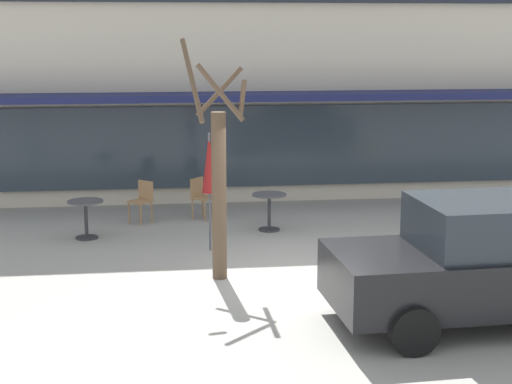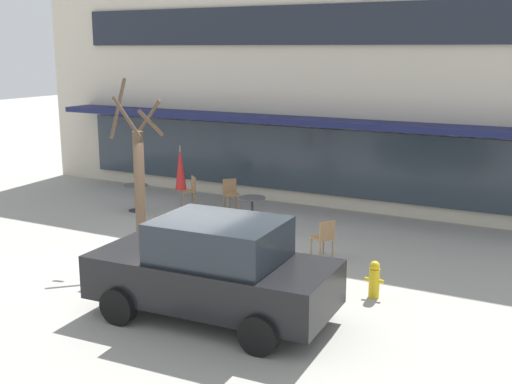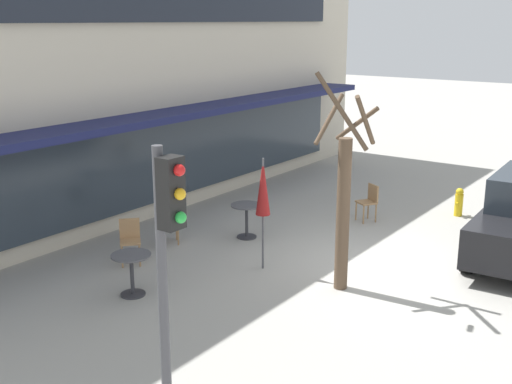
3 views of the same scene
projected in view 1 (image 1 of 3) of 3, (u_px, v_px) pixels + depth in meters
The scene contains 10 objects.
ground_plane at pixel (302, 279), 12.90m from camera, with size 80.00×80.00×0.00m, color #9E9B93.
building_facade at pixel (240, 46), 21.86m from camera, with size 19.01×9.10×7.20m.
cafe_table_near_wall at pixel (269, 206), 15.94m from camera, with size 0.70×0.70×0.76m.
cafe_table_streetside at pixel (86, 213), 15.31m from camera, with size 0.70×0.70×0.76m.
patio_umbrella_green_folded at pixel (209, 164), 14.26m from camera, with size 0.28×0.28×2.20m.
cafe_chair_0 at pixel (201, 195), 16.94m from camera, with size 0.56×0.56×0.89m.
cafe_chair_1 at pixel (424, 221), 14.65m from camera, with size 0.55×0.55×0.89m.
cafe_chair_2 at pixel (143, 198), 16.58m from camera, with size 0.57×0.57×0.89m.
parked_sedan at pixel (484, 262), 10.80m from camera, with size 4.29×2.19×1.76m.
street_tree at pixel (219, 180), 12.62m from camera, with size 1.03×1.03×3.89m.
Camera 1 is at (-2.21, -12.16, 4.02)m, focal length 55.00 mm.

